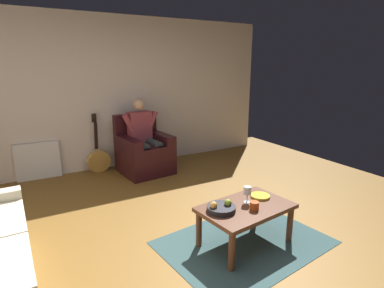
{
  "coord_description": "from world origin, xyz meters",
  "views": [
    {
      "loc": [
        1.47,
        2.31,
        1.74
      ],
      "look_at": [
        -0.39,
        -1.03,
        0.75
      ],
      "focal_mm": 28.72,
      "sensor_mm": 36.0,
      "label": 1
    }
  ],
  "objects_px": {
    "decorative_dish": "(260,196)",
    "guitar": "(99,159)",
    "armchair": "(144,153)",
    "person_seated": "(144,134)",
    "wine_glass_near": "(247,191)",
    "coffee_table": "(246,212)",
    "fruit_bowl": "(221,208)",
    "candle_jar": "(254,206)"
  },
  "relations": [
    {
      "from": "guitar",
      "to": "candle_jar",
      "type": "height_order",
      "value": "guitar"
    },
    {
      "from": "guitar",
      "to": "armchair",
      "type": "bearing_deg",
      "value": 151.81
    },
    {
      "from": "armchair",
      "to": "fruit_bowl",
      "type": "xyz_separation_m",
      "value": [
        0.15,
        2.47,
        0.1
      ]
    },
    {
      "from": "person_seated",
      "to": "decorative_dish",
      "type": "bearing_deg",
      "value": 92.61
    },
    {
      "from": "person_seated",
      "to": "coffee_table",
      "type": "bearing_deg",
      "value": 86.41
    },
    {
      "from": "armchair",
      "to": "decorative_dish",
      "type": "distance_m",
      "value": 2.45
    },
    {
      "from": "fruit_bowl",
      "to": "guitar",
      "type": "bearing_deg",
      "value": -79.68
    },
    {
      "from": "coffee_table",
      "to": "decorative_dish",
      "type": "xyz_separation_m",
      "value": [
        -0.26,
        -0.09,
        0.07
      ]
    },
    {
      "from": "guitar",
      "to": "wine_glass_near",
      "type": "distance_m",
      "value": 2.94
    },
    {
      "from": "guitar",
      "to": "fruit_bowl",
      "type": "height_order",
      "value": "guitar"
    },
    {
      "from": "coffee_table",
      "to": "guitar",
      "type": "xyz_separation_m",
      "value": [
        0.79,
        -2.86,
        -0.12
      ]
    },
    {
      "from": "coffee_table",
      "to": "wine_glass_near",
      "type": "bearing_deg",
      "value": -133.93
    },
    {
      "from": "wine_glass_near",
      "to": "fruit_bowl",
      "type": "height_order",
      "value": "wine_glass_near"
    },
    {
      "from": "fruit_bowl",
      "to": "person_seated",
      "type": "bearing_deg",
      "value": -93.51
    },
    {
      "from": "coffee_table",
      "to": "wine_glass_near",
      "type": "xyz_separation_m",
      "value": [
        -0.05,
        -0.06,
        0.18
      ]
    },
    {
      "from": "armchair",
      "to": "wine_glass_near",
      "type": "bearing_deg",
      "value": 87.78
    },
    {
      "from": "coffee_table",
      "to": "decorative_dish",
      "type": "distance_m",
      "value": 0.28
    },
    {
      "from": "guitar",
      "to": "coffee_table",
      "type": "bearing_deg",
      "value": 105.43
    },
    {
      "from": "guitar",
      "to": "decorative_dish",
      "type": "relative_size",
      "value": 4.86
    },
    {
      "from": "armchair",
      "to": "person_seated",
      "type": "relative_size",
      "value": 0.78
    },
    {
      "from": "wine_glass_near",
      "to": "decorative_dish",
      "type": "height_order",
      "value": "wine_glass_near"
    },
    {
      "from": "wine_glass_near",
      "to": "fruit_bowl",
      "type": "distance_m",
      "value": 0.34
    },
    {
      "from": "person_seated",
      "to": "decorative_dish",
      "type": "height_order",
      "value": "person_seated"
    },
    {
      "from": "coffee_table",
      "to": "candle_jar",
      "type": "relative_size",
      "value": 11.14
    },
    {
      "from": "fruit_bowl",
      "to": "decorative_dish",
      "type": "bearing_deg",
      "value": -173.76
    },
    {
      "from": "coffee_table",
      "to": "fruit_bowl",
      "type": "relative_size",
      "value": 3.51
    },
    {
      "from": "guitar",
      "to": "candle_jar",
      "type": "distance_m",
      "value": 3.08
    },
    {
      "from": "person_seated",
      "to": "decorative_dish",
      "type": "distance_m",
      "value": 2.44
    },
    {
      "from": "guitar",
      "to": "fruit_bowl",
      "type": "relative_size",
      "value": 3.55
    },
    {
      "from": "armchair",
      "to": "coffee_table",
      "type": "height_order",
      "value": "armchair"
    },
    {
      "from": "person_seated",
      "to": "fruit_bowl",
      "type": "xyz_separation_m",
      "value": [
        0.15,
        2.46,
        -0.21
      ]
    },
    {
      "from": "person_seated",
      "to": "candle_jar",
      "type": "bearing_deg",
      "value": 86.71
    },
    {
      "from": "fruit_bowl",
      "to": "candle_jar",
      "type": "relative_size",
      "value": 3.17
    },
    {
      "from": "armchair",
      "to": "fruit_bowl",
      "type": "height_order",
      "value": "armchair"
    },
    {
      "from": "guitar",
      "to": "wine_glass_near",
      "type": "bearing_deg",
      "value": 106.75
    },
    {
      "from": "coffee_table",
      "to": "fruit_bowl",
      "type": "height_order",
      "value": "fruit_bowl"
    },
    {
      "from": "decorative_dish",
      "to": "guitar",
      "type": "bearing_deg",
      "value": -69.3
    },
    {
      "from": "armchair",
      "to": "person_seated",
      "type": "xyz_separation_m",
      "value": [
        -0.0,
        0.02,
        0.32
      ]
    },
    {
      "from": "wine_glass_near",
      "to": "candle_jar",
      "type": "height_order",
      "value": "wine_glass_near"
    },
    {
      "from": "person_seated",
      "to": "guitar",
      "type": "bearing_deg",
      "value": -35.64
    },
    {
      "from": "person_seated",
      "to": "decorative_dish",
      "type": "xyz_separation_m",
      "value": [
        -0.38,
        2.4,
        -0.23
      ]
    },
    {
      "from": "coffee_table",
      "to": "guitar",
      "type": "distance_m",
      "value": 2.97
    }
  ]
}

